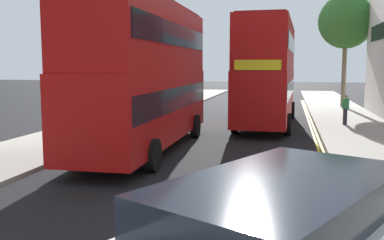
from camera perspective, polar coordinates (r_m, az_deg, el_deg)
The scene contains 7 objects.
sidewalk_left at distance 19.31m, azimuth -17.37°, elevation -2.75°, with size 4.00×80.00×0.14m, color #ADA89E.
kerb_line_outer at distance 14.91m, azimuth 17.48°, elevation -5.87°, with size 0.10×56.00×0.01m, color yellow.
kerb_line_inner at distance 14.89m, azimuth 16.87°, elevation -5.86°, with size 0.10×56.00×0.01m, color yellow.
double_decker_bus_away at distance 16.86m, azimuth -5.99°, elevation 6.26°, with size 2.90×10.84×5.64m.
double_decker_bus_oncoming at distance 24.33m, azimuth 9.85°, elevation 6.44°, with size 3.08×10.88×5.64m.
pedestrian_far at distance 24.61m, azimuth 19.34°, elevation 1.38°, with size 0.34×0.22×1.62m.
street_tree_near at distance 35.51m, azimuth 19.43°, elevation 12.00°, with size 4.10×4.10×8.49m.
Camera 1 is at (3.03, -0.48, 3.26)m, focal length 40.97 mm.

